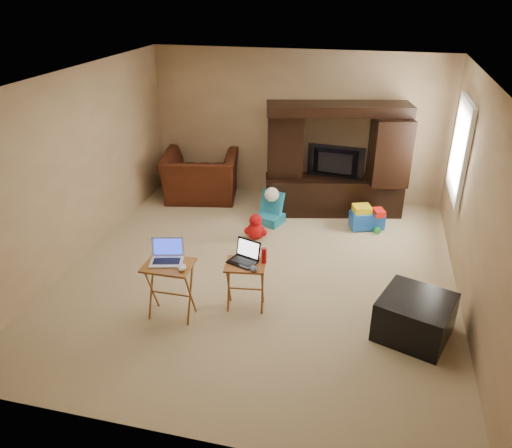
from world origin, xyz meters
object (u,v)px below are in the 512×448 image
(laptop_right, at_px, (242,253))
(mouse_right, at_px, (254,269))
(child_rocker, at_px, (270,209))
(plush_toy, at_px, (256,226))
(ottoman, at_px, (415,317))
(tray_table_right, at_px, (246,286))
(mouse_left, at_px, (182,267))
(entertainment_center, at_px, (335,160))
(recliner, at_px, (201,177))
(laptop_left, at_px, (166,253))
(push_toy, at_px, (367,217))
(tray_table_left, at_px, (171,290))
(television, at_px, (335,163))
(water_bottle, at_px, (264,256))

(laptop_right, xyz_separation_m, mouse_right, (0.17, -0.14, -0.10))
(child_rocker, bearing_deg, plush_toy, -80.36)
(ottoman, relative_size, tray_table_right, 1.21)
(ottoman, xyz_separation_m, mouse_left, (-2.49, -0.36, 0.48))
(entertainment_center, xyz_separation_m, recliner, (-2.30, 0.03, -0.49))
(plush_toy, relative_size, laptop_left, 1.11)
(push_toy, relative_size, laptop_left, 1.45)
(entertainment_center, xyz_separation_m, laptop_left, (-1.52, -3.28, -0.10))
(tray_table_right, bearing_deg, recliner, 110.18)
(tray_table_left, xyz_separation_m, tray_table_right, (0.78, 0.36, -0.05))
(recliner, height_order, ottoman, recliner)
(tray_table_left, height_order, laptop_left, laptop_left)
(laptop_right, bearing_deg, entertainment_center, 95.20)
(laptop_right, bearing_deg, ottoman, 17.07)
(television, xyz_separation_m, mouse_left, (-1.30, -3.34, -0.15))
(entertainment_center, height_order, ottoman, entertainment_center)
(plush_toy, height_order, tray_table_left, tray_table_left)
(plush_toy, bearing_deg, television, 49.73)
(laptop_left, relative_size, mouse_left, 2.58)
(push_toy, xyz_separation_m, tray_table_left, (-2.07, -2.80, 0.15))
(mouse_left, bearing_deg, push_toy, 56.74)
(television, bearing_deg, mouse_right, 84.09)
(television, xyz_separation_m, child_rocker, (-0.91, -0.62, -0.61))
(mouse_right, bearing_deg, tray_table_right, 137.29)
(push_toy, bearing_deg, entertainment_center, 119.72)
(recliner, bearing_deg, tray_table_left, 92.73)
(child_rocker, relative_size, tray_table_right, 0.84)
(recliner, bearing_deg, laptop_right, 106.68)
(child_rocker, xyz_separation_m, tray_table_right, (0.20, -2.29, 0.05))
(entertainment_center, height_order, push_toy, entertainment_center)
(child_rocker, height_order, water_bottle, water_bottle)
(tray_table_left, relative_size, tray_table_right, 1.15)
(child_rocker, bearing_deg, recliner, 172.60)
(child_rocker, relative_size, ottoman, 0.69)
(laptop_left, bearing_deg, water_bottle, 7.39)
(tray_table_right, relative_size, mouse_left, 4.27)
(laptop_right, distance_m, mouse_left, 0.71)
(television, distance_m, ottoman, 3.26)
(plush_toy, relative_size, tray_table_right, 0.67)
(laptop_left, bearing_deg, recliner, 88.73)
(push_toy, height_order, mouse_right, mouse_right)
(laptop_left, height_order, mouse_left, laptop_left)
(ottoman, distance_m, mouse_right, 1.81)
(television, distance_m, push_toy, 1.00)
(plush_toy, distance_m, laptop_left, 2.20)
(laptop_right, xyz_separation_m, mouse_left, (-0.55, -0.45, -0.00))
(mouse_right, relative_size, water_bottle, 0.66)
(entertainment_center, relative_size, water_bottle, 12.08)
(plush_toy, xyz_separation_m, laptop_left, (-0.51, -2.05, 0.60))
(laptop_left, height_order, water_bottle, laptop_left)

